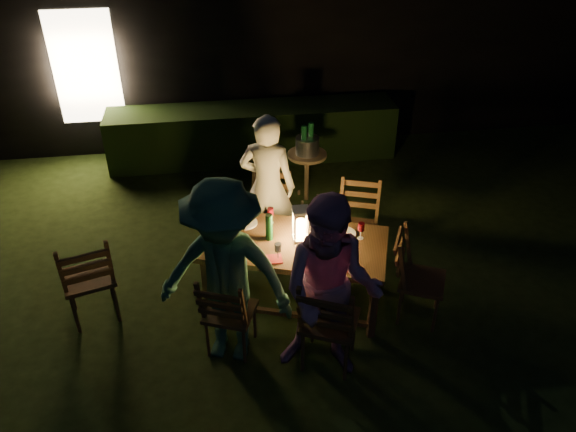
{
  "coord_description": "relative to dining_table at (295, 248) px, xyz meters",
  "views": [
    {
      "loc": [
        -1.09,
        -3.91,
        3.9
      ],
      "look_at": [
        -0.42,
        0.7,
        0.88
      ],
      "focal_mm": 35.0,
      "sensor_mm": 36.0,
      "label": 1
    }
  ],
  "objects": [
    {
      "name": "plate_far_left",
      "position": [
        -0.45,
        0.39,
        0.08
      ],
      "size": [
        0.25,
        0.25,
        0.01
      ],
      "primitive_type": "cylinder",
      "color": "white",
      "rests_on": "dining_table"
    },
    {
      "name": "bottle_bucket_b",
      "position": [
        0.52,
        2.01,
        0.18
      ],
      "size": [
        0.07,
        0.07,
        0.32
      ],
      "primitive_type": "cylinder",
      "color": "#0F471E",
      "rests_on": "side_table"
    },
    {
      "name": "ice_bucket",
      "position": [
        0.47,
        1.97,
        0.13
      ],
      "size": [
        0.3,
        0.3,
        0.22
      ],
      "primitive_type": "cylinder",
      "color": "#A5A8AD",
      "rests_on": "side_table"
    },
    {
      "name": "lantern",
      "position": [
        0.06,
        0.03,
        0.23
      ],
      "size": [
        0.16,
        0.16,
        0.35
      ],
      "color": "white",
      "rests_on": "dining_table"
    },
    {
      "name": "wineglass_c",
      "position": [
        0.19,
        -0.36,
        0.16
      ],
      "size": [
        0.06,
        0.06,
        0.18
      ],
      "primitive_type": null,
      "color": "#59070F",
      "rests_on": "dining_table"
    },
    {
      "name": "bottle_bucket_a",
      "position": [
        0.42,
        1.93,
        0.18
      ],
      "size": [
        0.07,
        0.07,
        0.32
      ],
      "primitive_type": "cylinder",
      "color": "#0F471E",
      "rests_on": "side_table"
    },
    {
      "name": "napkin_right",
      "position": [
        0.42,
        -0.46,
        0.08
      ],
      "size": [
        0.18,
        0.14,
        0.01
      ],
      "primitive_type": "cube",
      "color": "red",
      "rests_on": "dining_table"
    },
    {
      "name": "plate_near_right",
      "position": [
        0.35,
        -0.36,
        0.08
      ],
      "size": [
        0.25,
        0.25,
        0.01
      ],
      "primitive_type": "cylinder",
      "color": "white",
      "rests_on": "dining_table"
    },
    {
      "name": "person_opp_left",
      "position": [
        -0.69,
        -0.63,
        0.24
      ],
      "size": [
        1.33,
        1.02,
        1.81
      ],
      "primitive_type": "imported",
      "rotation": [
        0.0,
        0.0,
        -0.34
      ],
      "color": "#366C4F",
      "rests_on": "ground"
    },
    {
      "name": "plate_far_right",
      "position": [
        0.5,
        0.06,
        0.08
      ],
      "size": [
        0.25,
        0.25,
        0.01
      ],
      "primitive_type": "cylinder",
      "color": "white",
      "rests_on": "dining_table"
    },
    {
      "name": "plate_near_left",
      "position": [
        -0.59,
        -0.03,
        0.08
      ],
      "size": [
        0.25,
        0.25,
        0.01
      ],
      "primitive_type": "cylinder",
      "color": "white",
      "rests_on": "dining_table"
    },
    {
      "name": "chair_near_right",
      "position": [
        0.17,
        -0.88,
        -0.35
      ],
      "size": [
        0.64,
        0.65,
        1.05
      ],
      "rotation": [
        0.0,
        0.0,
        -0.43
      ],
      "color": "#433016",
      "rests_on": "ground"
    },
    {
      "name": "garden_envelope",
      "position": [
        0.38,
        5.7,
        0.91
      ],
      "size": [
        40.0,
        40.0,
        3.2
      ],
      "color": "black",
      "rests_on": "ground"
    },
    {
      "name": "chair_far_right",
      "position": [
        0.77,
        0.55,
        -0.37
      ],
      "size": [
        0.57,
        0.59,
        0.99
      ],
      "rotation": [
        0.0,
        0.0,
        2.8
      ],
      "color": "#433016",
      "rests_on": "ground"
    },
    {
      "name": "wineglass_d",
      "position": [
        0.64,
        -0.03,
        0.16
      ],
      "size": [
        0.06,
        0.06,
        0.18
      ],
      "primitive_type": null,
      "color": "#59070F",
      "rests_on": "dining_table"
    },
    {
      "name": "chair_near_left",
      "position": [
        -0.68,
        -0.58,
        -0.38
      ],
      "size": [
        0.56,
        0.58,
        0.95
      ],
      "rotation": [
        0.0,
        0.0,
        -0.38
      ],
      "color": "#433016",
      "rests_on": "ground"
    },
    {
      "name": "phone",
      "position": [
        -0.68,
        -0.08,
        0.08
      ],
      "size": [
        0.14,
        0.07,
        0.01
      ],
      "primitive_type": "cube",
      "color": "black",
      "rests_on": "dining_table"
    },
    {
      "name": "wineglass_b",
      "position": [
        -0.72,
        0.12,
        0.16
      ],
      "size": [
        0.06,
        0.06,
        0.18
      ],
      "primitive_type": null,
      "color": "#59070F",
      "rests_on": "dining_table"
    },
    {
      "name": "chair_spare",
      "position": [
        -1.99,
        0.04,
        -0.35
      ],
      "size": [
        0.59,
        0.61,
        1.05
      ],
      "rotation": [
        0.0,
        0.0,
        0.28
      ],
      "color": "#433016",
      "rests_on": "ground"
    },
    {
      "name": "person_opp_right",
      "position": [
        0.15,
        -0.92,
        0.21
      ],
      "size": [
        1.03,
        0.91,
        1.76
      ],
      "primitive_type": "imported",
      "rotation": [
        0.0,
        0.0,
        -0.34
      ],
      "color": "#B079A3",
      "rests_on": "ground"
    },
    {
      "name": "napkin_left",
      "position": [
        -0.25,
        -0.25,
        0.08
      ],
      "size": [
        0.18,
        0.14,
        0.01
      ],
      "primitive_type": "cube",
      "color": "red",
      "rests_on": "dining_table"
    },
    {
      "name": "chair_end",
      "position": [
        1.16,
        -0.4,
        -0.37
      ],
      "size": [
        0.61,
        0.6,
        0.99
      ],
      "rotation": [
        0.0,
        0.0,
        -2.02
      ],
      "color": "#433016",
      "rests_on": "ground"
    },
    {
      "name": "dining_table",
      "position": [
        0.0,
        0.0,
        0.0
      ],
      "size": [
        1.97,
        1.42,
        0.74
      ],
      "rotation": [
        0.0,
        0.0,
        -0.34
      ],
      "color": "#433016",
      "rests_on": "ground"
    },
    {
      "name": "wineglass_e",
      "position": [
        -0.19,
        -0.25,
        0.16
      ],
      "size": [
        0.06,
        0.06,
        0.18
      ],
      "primitive_type": null,
      "color": "silver",
      "rests_on": "dining_table"
    },
    {
      "name": "bottle_table",
      "position": [
        -0.24,
        0.08,
        0.21
      ],
      "size": [
        0.07,
        0.07,
        0.28
      ],
      "primitive_type": "cylinder",
      "color": "#0F471E",
      "rests_on": "dining_table"
    },
    {
      "name": "chair_far_left",
      "position": [
        -0.17,
        0.88,
        -0.36
      ],
      "size": [
        0.59,
        0.61,
        1.0
      ],
      "rotation": [
        0.0,
        0.0,
        2.77
      ],
      "color": "#433016",
      "rests_on": "ground"
    },
    {
      "name": "side_table",
      "position": [
        0.47,
        1.97,
        -0.06
      ],
      "size": [
        0.51,
        0.51,
        0.68
      ],
      "color": "olive",
      "rests_on": "ground"
    },
    {
      "name": "wineglass_a",
      "position": [
        -0.19,
        0.36,
        0.16
      ],
      "size": [
        0.06,
        0.06,
        0.18
      ],
      "primitive_type": null,
      "color": "#59070F",
      "rests_on": "dining_table"
    },
    {
      "name": "person_house_side",
      "position": [
        -0.15,
        0.92,
        0.18
      ],
      "size": [
        0.71,
        0.58,
        1.68
      ],
      "primitive_type": "imported",
      "rotation": [
        0.0,
        0.0,
        2.81
      ],
      "color": "white",
      "rests_on": "ground"
    }
  ]
}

